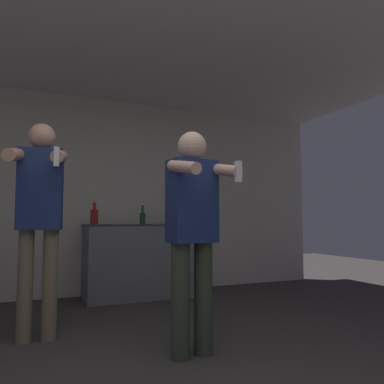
{
  "coord_description": "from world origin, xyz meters",
  "views": [
    {
      "loc": [
        -0.56,
        -1.66,
        0.95
      ],
      "look_at": [
        0.5,
        0.81,
        1.15
      ],
      "focal_mm": 35.0,
      "sensor_mm": 36.0,
      "label": 1
    }
  ],
  "objects_px": {
    "person_woman_foreground": "(193,226)",
    "bottle_short_whiskey": "(143,217)",
    "person_man_side": "(40,207)",
    "bottle_amber_bourbon": "(94,215)",
    "bottle_dark_rum": "(169,215)"
  },
  "relations": [
    {
      "from": "bottle_amber_bourbon",
      "to": "bottle_short_whiskey",
      "type": "distance_m",
      "value": 0.59
    },
    {
      "from": "bottle_amber_bourbon",
      "to": "person_woman_foreground",
      "type": "bearing_deg",
      "value": -79.4
    },
    {
      "from": "bottle_dark_rum",
      "to": "person_man_side",
      "type": "relative_size",
      "value": 0.17
    },
    {
      "from": "bottle_short_whiskey",
      "to": "person_woman_foreground",
      "type": "bearing_deg",
      "value": -95.63
    },
    {
      "from": "bottle_dark_rum",
      "to": "person_woman_foreground",
      "type": "xyz_separation_m",
      "value": [
        -0.55,
        -2.06,
        -0.11
      ]
    },
    {
      "from": "bottle_short_whiskey",
      "to": "person_woman_foreground",
      "type": "height_order",
      "value": "person_woman_foreground"
    },
    {
      "from": "person_woman_foreground",
      "to": "bottle_short_whiskey",
      "type": "bearing_deg",
      "value": 84.37
    },
    {
      "from": "person_woman_foreground",
      "to": "person_man_side",
      "type": "distance_m",
      "value": 1.27
    },
    {
      "from": "person_woman_foreground",
      "to": "bottle_amber_bourbon",
      "type": "bearing_deg",
      "value": 100.6
    },
    {
      "from": "bottle_amber_bourbon",
      "to": "bottle_short_whiskey",
      "type": "height_order",
      "value": "bottle_amber_bourbon"
    },
    {
      "from": "person_man_side",
      "to": "bottle_dark_rum",
      "type": "bearing_deg",
      "value": 39.57
    },
    {
      "from": "bottle_amber_bourbon",
      "to": "person_woman_foreground",
      "type": "height_order",
      "value": "person_woman_foreground"
    },
    {
      "from": "bottle_amber_bourbon",
      "to": "bottle_dark_rum",
      "type": "relative_size",
      "value": 0.98
    },
    {
      "from": "bottle_amber_bourbon",
      "to": "person_man_side",
      "type": "xyz_separation_m",
      "value": [
        -0.62,
        -1.29,
        0.05
      ]
    },
    {
      "from": "bottle_short_whiskey",
      "to": "person_man_side",
      "type": "relative_size",
      "value": 0.15
    }
  ]
}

